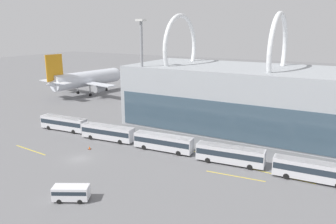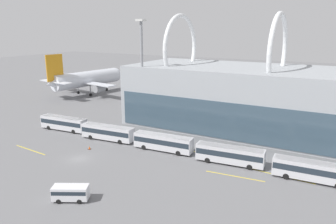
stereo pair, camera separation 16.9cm
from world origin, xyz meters
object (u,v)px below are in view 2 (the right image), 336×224
Objects in this scene: airliner_at_gate_near at (86,79)px; shuttle_bus_0 at (64,123)px; shuttle_bus_2 at (163,142)px; traffic_cone_0 at (89,148)px; shuttle_bus_4 at (313,170)px; floodlight_mast at (142,68)px; shuttle_bus_1 at (108,132)px; airliner_at_gate_far at (222,90)px; shuttle_bus_3 at (230,154)px; service_van_foreground at (71,192)px.

shuttle_bus_0 is (26.45, -36.55, -3.94)m from airliner_at_gate_near.
traffic_cone_0 is (-13.79, -6.76, -1.64)m from shuttle_bus_2.
shuttle_bus_4 reaches higher than traffic_cone_0.
airliner_at_gate_near is 2.69× the size of shuttle_bus_2.
floodlight_mast is at bearing -111.44° from airliner_at_gate_near.
floodlight_mast is at bearing 82.72° from shuttle_bus_1.
traffic_cone_0 is at bearing -90.50° from floodlight_mast.
airliner_at_gate_far is 56.19× the size of traffic_cone_0.
service_van_foreground is at bearing -128.72° from shuttle_bus_3.
airliner_at_gate_near is at bearing 102.87° from service_van_foreground.
shuttle_bus_1 and shuttle_bus_4 have the same top height.
traffic_cone_0 is (0.31, -6.38, -1.64)m from shuttle_bus_1.
airliner_at_gate_near is 80.57m from service_van_foreground.
traffic_cone_0 is (-0.17, -19.88, -14.59)m from floodlight_mast.
shuttle_bus_0 is 0.48× the size of floodlight_mast.
shuttle_bus_3 is 1.01× the size of shuttle_bus_4.
airliner_at_gate_near is 2.68× the size of shuttle_bus_1.
airliner_at_gate_near reaches higher than shuttle_bus_4.
airliner_at_gate_near is at bearing 146.66° from shuttle_bus_3.
shuttle_bus_3 is 0.48× the size of floodlight_mast.
shuttle_bus_3 is at bearing -25.09° from floodlight_mast.
shuttle_bus_2 is (3.87, -44.57, -3.12)m from airliner_at_gate_far.
floodlight_mast is at bearing 37.06° from shuttle_bus_0.
shuttle_bus_2 is at bearing -4.90° from shuttle_bus_0.
shuttle_bus_0 is at bearing 109.55° from service_van_foreground.
airliner_at_gate_far is at bearing 71.95° from shuttle_bus_1.
shuttle_bus_4 is 2.29× the size of service_van_foreground.
shuttle_bus_1 is 14.11m from shuttle_bus_2.
airliner_at_gate_far is 3.00× the size of shuttle_bus_3.
shuttle_bus_2 is 15.45m from traffic_cone_0.
service_van_foreground is at bearing -46.87° from shuttle_bus_0.
shuttle_bus_2 reaches higher than service_van_foreground.
shuttle_bus_1 is at bearing 175.68° from shuttle_bus_3.
airliner_at_gate_near is 2.69× the size of shuttle_bus_0.
service_van_foreground is at bearing -67.42° from shuttle_bus_1.
shuttle_bus_0 is at bearing 172.90° from shuttle_bus_1.
airliner_at_gate_near is at bearing 142.21° from shuttle_bus_2.
shuttle_bus_4 is at bearing -4.71° from shuttle_bus_1.
airliner_at_gate_near is 48.15m from floodlight_mast.
airliner_at_gate_near is 50.24× the size of traffic_cone_0.
airliner_at_gate_near is 0.89× the size of airliner_at_gate_far.
floodlight_mast is (-41.84, 13.14, 12.95)m from shuttle_bus_4.
shuttle_bus_4 is at bearing -17.43° from floodlight_mast.
shuttle_bus_4 is at bearing -6.01° from shuttle_bus_3.
traffic_cone_0 is (40.87, -43.39, -5.58)m from airliner_at_gate_near.
shuttle_bus_0 is at bearing 175.87° from shuttle_bus_2.
shuttle_bus_0 is at bearing 174.70° from shuttle_bus_3.
shuttle_bus_2 is 23.97m from service_van_foreground.
airliner_at_gate_near is 1.28× the size of floodlight_mast.
floodlight_mast is at bearing 89.50° from traffic_cone_0.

